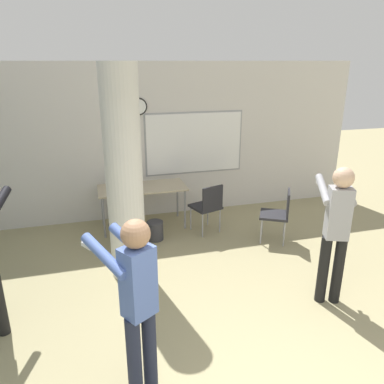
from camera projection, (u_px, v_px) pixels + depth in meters
wall_back at (151, 142)px, 6.81m from camera, size 8.00×0.15×2.80m
support_pillar at (124, 177)px, 4.77m from camera, size 0.47×0.47×2.80m
folding_table at (142, 190)px, 6.48m from camera, size 1.50×0.68×0.74m
bottle_on_table at (122, 184)px, 6.33m from camera, size 0.08×0.08×0.23m
waste_bin at (155, 231)px, 6.16m from camera, size 0.27×0.27×0.32m
chair_mid_room at (279, 212)px, 6.00m from camera, size 0.60×0.60×0.87m
chair_table_right at (208, 205)px, 6.29m from camera, size 0.55×0.55×0.87m
chair_table_left at (125, 218)px, 5.76m from camera, size 0.57×0.57×0.87m
person_playing_side at (336, 225)px, 4.32m from camera, size 0.54×0.71×1.71m
person_playing_front at (137, 298)px, 3.02m from camera, size 0.59×0.68×1.68m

